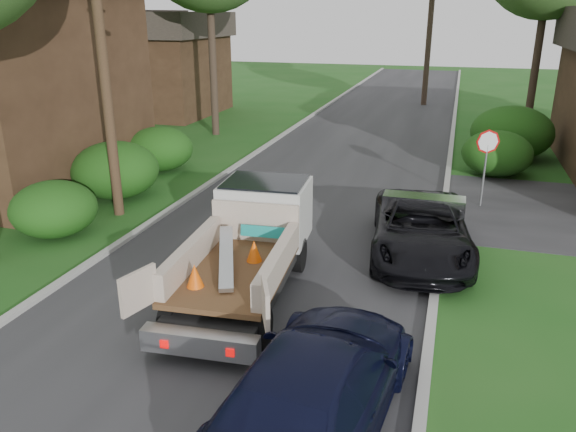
# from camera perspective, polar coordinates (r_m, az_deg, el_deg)

# --- Properties ---
(ground) EXTENTS (120.00, 120.00, 0.00)m
(ground) POSITION_cam_1_polar(r_m,az_deg,el_deg) (11.61, -6.93, -10.46)
(ground) COLOR #1B4F16
(ground) RESTS_ON ground
(road) EXTENTS (8.00, 90.00, 0.02)m
(road) POSITION_cam_1_polar(r_m,az_deg,el_deg) (20.43, 4.20, 3.27)
(road) COLOR #28282B
(road) RESTS_ON ground
(curb_left) EXTENTS (0.20, 90.00, 0.12)m
(curb_left) POSITION_cam_1_polar(r_m,az_deg,el_deg) (21.62, -6.49, 4.29)
(curb_left) COLOR #9E9E99
(curb_left) RESTS_ON ground
(curb_right) EXTENTS (0.20, 90.00, 0.12)m
(curb_right) POSITION_cam_1_polar(r_m,az_deg,el_deg) (19.98, 15.75, 2.34)
(curb_right) COLOR #9E9E99
(curb_right) RESTS_ON ground
(stop_sign) EXTENTS (0.71, 0.32, 2.48)m
(stop_sign) POSITION_cam_1_polar(r_m,az_deg,el_deg) (18.60, 19.54, 6.16)
(stop_sign) COLOR slate
(stop_sign) RESTS_ON ground
(utility_pole) EXTENTS (2.42, 1.25, 10.00)m
(utility_pole) POSITION_cam_1_polar(r_m,az_deg,el_deg) (17.10, -18.50, 16.72)
(utility_pole) COLOR #382619
(utility_pole) RESTS_ON ground
(house_left_far) EXTENTS (7.56, 7.56, 6.00)m
(house_left_far) POSITION_cam_1_polar(r_m,az_deg,el_deg) (35.90, -13.33, 14.97)
(house_left_far) COLOR #352215
(house_left_far) RESTS_ON ground
(hedge_left_a) EXTENTS (2.34, 2.34, 1.53)m
(hedge_left_a) POSITION_cam_1_polar(r_m,az_deg,el_deg) (16.74, -22.68, 0.68)
(hedge_left_a) COLOR #1B4510
(hedge_left_a) RESTS_ON ground
(hedge_left_b) EXTENTS (2.86, 2.86, 1.87)m
(hedge_left_b) POSITION_cam_1_polar(r_m,az_deg,el_deg) (19.55, -17.13, 4.50)
(hedge_left_b) COLOR #1B4510
(hedge_left_b) RESTS_ON ground
(hedge_left_c) EXTENTS (2.60, 2.60, 1.70)m
(hedge_left_c) POSITION_cam_1_polar(r_m,az_deg,el_deg) (22.60, -12.93, 6.67)
(hedge_left_c) COLOR #1B4510
(hedge_left_c) RESTS_ON ground
(hedge_right_a) EXTENTS (2.60, 2.60, 1.70)m
(hedge_right_a) POSITION_cam_1_polar(r_m,az_deg,el_deg) (22.74, 20.47, 5.99)
(hedge_right_a) COLOR #1B4510
(hedge_right_a) RESTS_ON ground
(hedge_right_b) EXTENTS (3.38, 3.38, 2.21)m
(hedge_right_b) POSITION_cam_1_polar(r_m,az_deg,el_deg) (25.67, 21.79, 7.89)
(hedge_right_b) COLOR #1B4510
(hedge_right_b) RESTS_ON ground
(flatbed_truck) EXTENTS (2.72, 5.74, 2.12)m
(flatbed_truck) POSITION_cam_1_polar(r_m,az_deg,el_deg) (12.64, -3.48, -1.91)
(flatbed_truck) COLOR black
(flatbed_truck) RESTS_ON ground
(black_pickup) EXTENTS (2.94, 5.41, 1.44)m
(black_pickup) POSITION_cam_1_polar(r_m,az_deg,el_deg) (14.57, 13.35, -1.23)
(black_pickup) COLOR black
(black_pickup) RESTS_ON ground
(navy_suv) EXTENTS (2.67, 5.44, 1.52)m
(navy_suv) POSITION_cam_1_polar(r_m,az_deg,el_deg) (8.50, 2.80, -16.86)
(navy_suv) COLOR black
(navy_suv) RESTS_ON ground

